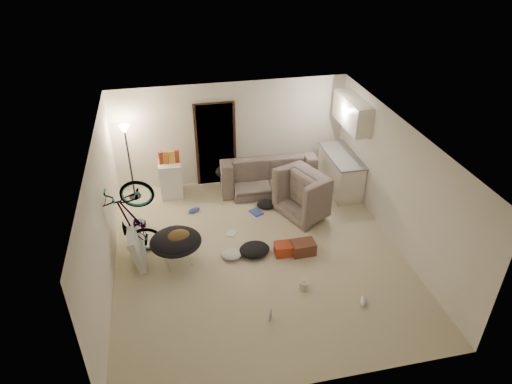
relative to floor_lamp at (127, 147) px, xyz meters
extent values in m
cube|color=beige|center=(2.40, -2.65, -1.32)|extent=(5.50, 6.00, 0.02)
cube|color=white|center=(2.40, -2.65, 1.20)|extent=(5.50, 6.00, 0.02)
cube|color=white|center=(2.40, 0.36, -0.06)|extent=(5.50, 0.02, 2.50)
cube|color=white|center=(2.40, -5.66, -0.06)|extent=(5.50, 0.02, 2.50)
cube|color=white|center=(-0.36, -2.65, -0.06)|extent=(0.02, 6.00, 2.50)
cube|color=white|center=(5.16, -2.65, -0.06)|extent=(0.02, 6.00, 2.50)
cube|color=black|center=(2.00, 0.32, -0.29)|extent=(0.85, 0.10, 2.04)
cube|color=#382213|center=(2.00, 0.29, -0.29)|extent=(0.97, 0.04, 2.10)
cylinder|color=black|center=(0.00, 0.00, -1.29)|extent=(0.28, 0.28, 0.03)
cylinder|color=black|center=(0.00, 0.00, -0.46)|extent=(0.04, 0.04, 1.70)
cone|color=#FFE0A5|center=(0.00, 0.00, 0.41)|extent=(0.24, 0.24, 0.18)
cube|color=white|center=(4.83, -0.65, -0.87)|extent=(0.60, 1.50, 0.88)
cube|color=gray|center=(4.83, -0.65, -0.41)|extent=(0.64, 1.54, 0.04)
cube|color=white|center=(4.96, -0.65, 0.64)|extent=(0.38, 1.40, 0.65)
imported|color=#323932|center=(3.14, -0.20, -0.98)|extent=(2.28, 0.95, 0.66)
imported|color=#323932|center=(3.96, -1.37, -0.93)|extent=(1.40, 1.48, 0.76)
imported|color=black|center=(0.10, -2.21, -0.84)|extent=(1.86, 0.95, 1.04)
imported|color=#A13518|center=(2.19, -4.41, -1.30)|extent=(0.24, 0.23, 0.01)
cube|color=white|center=(0.87, -0.10, -0.88)|extent=(0.51, 0.51, 0.85)
cube|color=#A13518|center=(0.70, -0.10, -0.31)|extent=(0.12, 0.10, 0.30)
cube|color=#C96B19|center=(0.82, -0.10, -0.31)|extent=(0.11, 0.09, 0.30)
cube|color=gold|center=(0.94, -0.10, -0.31)|extent=(0.11, 0.08, 0.30)
cube|color=#A13518|center=(1.06, -0.10, -0.31)|extent=(0.11, 0.08, 0.30)
cylinder|color=silver|center=(0.83, -2.58, -1.08)|extent=(0.64, 0.64, 0.45)
ellipsoid|color=black|center=(0.83, -2.58, -0.81)|extent=(0.90, 0.90, 0.38)
torus|color=black|center=(0.83, -2.58, -0.81)|extent=(0.97, 0.97, 0.07)
ellipsoid|color=#543C1D|center=(0.88, -2.61, -0.70)|extent=(0.60, 0.56, 0.22)
ellipsoid|color=black|center=(2.19, -0.20, -0.77)|extent=(0.59, 0.50, 0.28)
cube|color=silver|center=(0.10, -2.27, -0.95)|extent=(0.30, 1.09, 0.72)
cube|color=brown|center=(3.26, -2.82, -1.18)|extent=(0.47, 0.34, 0.26)
cube|color=#A13518|center=(2.91, -2.77, -1.19)|extent=(0.41, 0.31, 0.23)
cylinder|color=beige|center=(2.97, -3.79, -1.23)|extent=(0.16, 0.16, 0.16)
cone|color=beige|center=(2.97, -3.79, -1.11)|extent=(0.09, 0.09, 0.07)
cube|color=#BBB5AD|center=(2.91, -2.62, -1.30)|extent=(0.74, 0.74, 0.01)
cube|color=#334BB8|center=(2.65, -1.26, -1.29)|extent=(0.31, 0.35, 0.03)
cube|color=silver|center=(1.99, -1.90, -1.30)|extent=(0.28, 0.30, 0.02)
ellipsoid|color=#334BB8|center=(1.30, -0.93, -1.25)|extent=(0.30, 0.21, 0.10)
ellipsoid|color=slate|center=(2.26, -0.58, -1.26)|extent=(0.26, 0.25, 0.10)
ellipsoid|color=white|center=(3.87, -4.34, -1.26)|extent=(0.20, 0.28, 0.10)
ellipsoid|color=black|center=(2.32, -2.64, -1.21)|extent=(0.65, 0.57, 0.19)
ellipsoid|color=black|center=(2.93, -1.06, -1.24)|extent=(0.44, 0.39, 0.13)
ellipsoid|color=silver|center=(1.86, -2.64, -1.24)|extent=(0.51, 0.47, 0.13)
camera|label=1|loc=(0.89, -9.49, 4.43)|focal=32.00mm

